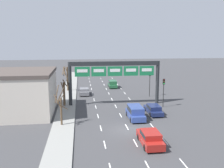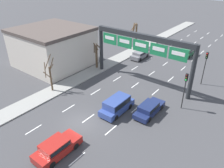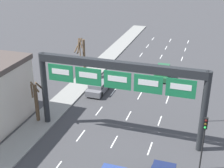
{
  "view_description": "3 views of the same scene",
  "coord_description": "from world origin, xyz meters",
  "px_view_note": "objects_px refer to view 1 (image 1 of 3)",
  "views": [
    {
      "loc": [
        -5.67,
        -28.61,
        10.94
      ],
      "look_at": [
        -0.87,
        8.98,
        4.13
      ],
      "focal_mm": 40.0,
      "sensor_mm": 36.0,
      "label": 1
    },
    {
      "loc": [
        14.43,
        -13.2,
        15.43
      ],
      "look_at": [
        -0.42,
        5.98,
        2.21
      ],
      "focal_mm": 35.0,
      "sensor_mm": 36.0,
      "label": 2
    },
    {
      "loc": [
        7.13,
        -11.63,
        16.3
      ],
      "look_at": [
        -2.34,
        17.58,
        2.66
      ],
      "focal_mm": 50.0,
      "sensor_mm": 36.0,
      "label": 3
    }
  ],
  "objects_px": {
    "sign_gantry": "(115,72)",
    "car_red": "(150,138)",
    "suv_green": "(113,84)",
    "traffic_light_mid_block": "(164,87)",
    "tree_bare_third": "(64,92)",
    "tree_bare_closest": "(67,77)",
    "tree_bare_second": "(61,107)",
    "traffic_light_near_gantry": "(150,79)",
    "car_navy": "(154,109)",
    "car_grey": "(84,91)",
    "suv_blue": "(135,112)"
  },
  "relations": [
    {
      "from": "car_grey",
      "to": "traffic_light_mid_block",
      "type": "bearing_deg",
      "value": -40.78
    },
    {
      "from": "car_red",
      "to": "suv_green",
      "type": "bearing_deg",
      "value": 89.67
    },
    {
      "from": "sign_gantry",
      "to": "car_red",
      "type": "height_order",
      "value": "sign_gantry"
    },
    {
      "from": "traffic_light_near_gantry",
      "to": "tree_bare_closest",
      "type": "xyz_separation_m",
      "value": [
        -16.09,
        7.12,
        -0.35
      ]
    },
    {
      "from": "tree_bare_third",
      "to": "traffic_light_mid_block",
      "type": "bearing_deg",
      "value": -9.17
    },
    {
      "from": "car_navy",
      "to": "tree_bare_third",
      "type": "height_order",
      "value": "tree_bare_third"
    },
    {
      "from": "car_red",
      "to": "tree_bare_closest",
      "type": "xyz_separation_m",
      "value": [
        -10.0,
        29.01,
        2.34
      ]
    },
    {
      "from": "sign_gantry",
      "to": "car_grey",
      "type": "bearing_deg",
      "value": 121.32
    },
    {
      "from": "tree_bare_second",
      "to": "tree_bare_third",
      "type": "height_order",
      "value": "tree_bare_second"
    },
    {
      "from": "car_navy",
      "to": "traffic_light_near_gantry",
      "type": "height_order",
      "value": "traffic_light_near_gantry"
    },
    {
      "from": "tree_bare_closest",
      "to": "tree_bare_second",
      "type": "relative_size",
      "value": 1.03
    },
    {
      "from": "car_red",
      "to": "sign_gantry",
      "type": "bearing_deg",
      "value": 94.79
    },
    {
      "from": "sign_gantry",
      "to": "suv_green",
      "type": "relative_size",
      "value": 3.79
    },
    {
      "from": "traffic_light_near_gantry",
      "to": "tree_bare_closest",
      "type": "distance_m",
      "value": 17.6
    },
    {
      "from": "tree_bare_closest",
      "to": "sign_gantry",
      "type": "bearing_deg",
      "value": -54.84
    },
    {
      "from": "car_grey",
      "to": "tree_bare_closest",
      "type": "distance_m",
      "value": 5.88
    },
    {
      "from": "tree_bare_second",
      "to": "suv_green",
      "type": "bearing_deg",
      "value": 68.23
    },
    {
      "from": "car_grey",
      "to": "tree_bare_closest",
      "type": "xyz_separation_m",
      "value": [
        -3.59,
        3.97,
        2.42
      ]
    },
    {
      "from": "traffic_light_near_gantry",
      "to": "car_grey",
      "type": "bearing_deg",
      "value": 165.86
    },
    {
      "from": "car_grey",
      "to": "suv_green",
      "type": "height_order",
      "value": "suv_green"
    },
    {
      "from": "traffic_light_mid_block",
      "to": "tree_bare_closest",
      "type": "bearing_deg",
      "value": 137.49
    },
    {
      "from": "car_grey",
      "to": "suv_blue",
      "type": "distance_m",
      "value": 17.64
    },
    {
      "from": "suv_green",
      "to": "traffic_light_mid_block",
      "type": "bearing_deg",
      "value": -71.27
    },
    {
      "from": "traffic_light_near_gantry",
      "to": "car_navy",
      "type": "bearing_deg",
      "value": -102.72
    },
    {
      "from": "sign_gantry",
      "to": "tree_bare_second",
      "type": "bearing_deg",
      "value": -130.66
    },
    {
      "from": "car_navy",
      "to": "traffic_light_near_gantry",
      "type": "distance_m",
      "value": 11.74
    },
    {
      "from": "car_red",
      "to": "tree_bare_closest",
      "type": "height_order",
      "value": "tree_bare_closest"
    },
    {
      "from": "car_red",
      "to": "tree_bare_closest",
      "type": "bearing_deg",
      "value": 109.02
    },
    {
      "from": "car_navy",
      "to": "traffic_light_mid_block",
      "type": "bearing_deg",
      "value": 52.32
    },
    {
      "from": "car_navy",
      "to": "traffic_light_near_gantry",
      "type": "xyz_separation_m",
      "value": [
        2.51,
        11.12,
        2.78
      ]
    },
    {
      "from": "suv_green",
      "to": "tree_bare_third",
      "type": "height_order",
      "value": "tree_bare_third"
    },
    {
      "from": "sign_gantry",
      "to": "car_red",
      "type": "relative_size",
      "value": 3.32
    },
    {
      "from": "suv_green",
      "to": "tree_bare_third",
      "type": "relative_size",
      "value": 0.9
    },
    {
      "from": "car_navy",
      "to": "tree_bare_third",
      "type": "distance_m",
      "value": 14.73
    },
    {
      "from": "suv_green",
      "to": "car_red",
      "type": "bearing_deg",
      "value": -90.33
    },
    {
      "from": "suv_green",
      "to": "car_navy",
      "type": "height_order",
      "value": "suv_green"
    },
    {
      "from": "tree_bare_second",
      "to": "tree_bare_third",
      "type": "distance_m",
      "value": 9.56
    },
    {
      "from": "sign_gantry",
      "to": "car_red",
      "type": "bearing_deg",
      "value": -85.21
    },
    {
      "from": "car_red",
      "to": "car_grey",
      "type": "bearing_deg",
      "value": 104.37
    },
    {
      "from": "car_grey",
      "to": "tree_bare_second",
      "type": "bearing_deg",
      "value": -100.37
    },
    {
      "from": "traffic_light_mid_block",
      "to": "tree_bare_third",
      "type": "bearing_deg",
      "value": 170.83
    },
    {
      "from": "suv_blue",
      "to": "traffic_light_mid_block",
      "type": "relative_size",
      "value": 1.01
    },
    {
      "from": "traffic_light_near_gantry",
      "to": "tree_bare_closest",
      "type": "height_order",
      "value": "tree_bare_closest"
    },
    {
      "from": "suv_green",
      "to": "tree_bare_closest",
      "type": "xyz_separation_m",
      "value": [
        -10.19,
        -2.88,
        2.24
      ]
    },
    {
      "from": "car_grey",
      "to": "suv_blue",
      "type": "bearing_deg",
      "value": -67.38
    },
    {
      "from": "traffic_light_mid_block",
      "to": "suv_blue",
      "type": "bearing_deg",
      "value": -137.13
    },
    {
      "from": "suv_blue",
      "to": "traffic_light_mid_block",
      "type": "distance_m",
      "value": 8.28
    },
    {
      "from": "suv_green",
      "to": "car_red",
      "type": "distance_m",
      "value": 31.89
    },
    {
      "from": "suv_green",
      "to": "tree_bare_third",
      "type": "distance_m",
      "value": 18.2
    },
    {
      "from": "suv_green",
      "to": "tree_bare_second",
      "type": "bearing_deg",
      "value": -111.77
    }
  ]
}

